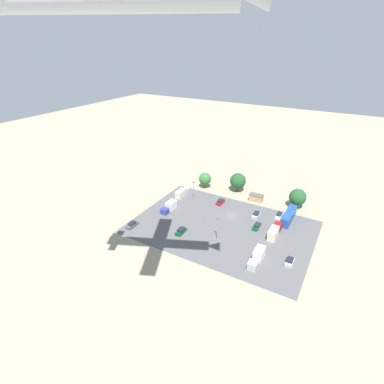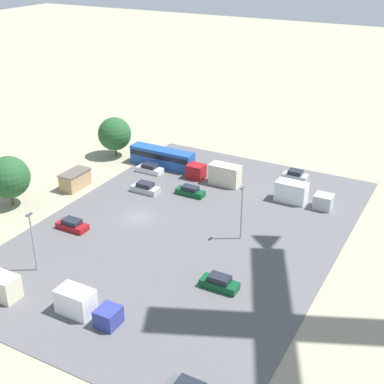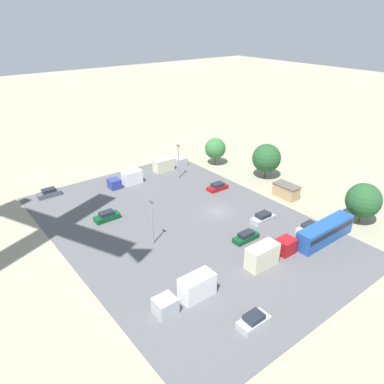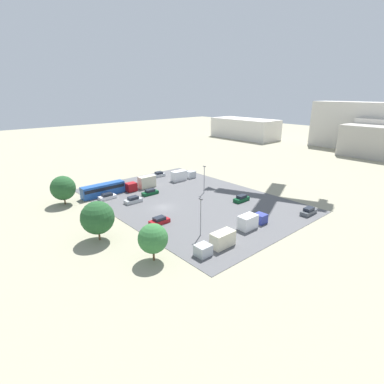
{
  "view_description": "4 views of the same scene",
  "coord_description": "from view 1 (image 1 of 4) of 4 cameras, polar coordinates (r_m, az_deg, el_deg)",
  "views": [
    {
      "loc": [
        -32.26,
        84.05,
        54.21
      ],
      "look_at": [
        -1.65,
        30.53,
        23.09
      ],
      "focal_mm": 28.0,
      "sensor_mm": 36.0,
      "label": 1
    },
    {
      "loc": [
        55.51,
        38.96,
        36.5
      ],
      "look_at": [
        1.16,
        9.34,
        6.77
      ],
      "focal_mm": 50.0,
      "sensor_mm": 36.0,
      "label": 2
    },
    {
      "loc": [
        -44.99,
        41.19,
        33.25
      ],
      "look_at": [
        2.42,
        4.22,
        4.37
      ],
      "focal_mm": 35.0,
      "sensor_mm": 36.0,
      "label": 3
    },
    {
      "loc": [
        55.53,
        -39.34,
        26.74
      ],
      "look_at": [
        4.37,
        5.47,
        3.88
      ],
      "focal_mm": 28.0,
      "sensor_mm": 36.0,
      "label": 4
    }
  ],
  "objects": [
    {
      "name": "tree_apron_far",
      "position": [
        113.69,
        19.47,
        -0.95
      ],
      "size": [
        6.01,
        6.01,
        7.25
      ],
      "color": "brown",
      "rests_on": "ground"
    },
    {
      "name": "ground_plane",
      "position": [
        105.09,
        7.53,
        -4.53
      ],
      "size": [
        400.0,
        400.0,
        0.0
      ],
      "primitive_type": "plane",
      "color": "gray"
    },
    {
      "name": "parked_car_6",
      "position": [
        99.94,
        -11.33,
        -6.14
      ],
      "size": [
        1.82,
        4.57,
        1.64
      ],
      "color": "#4C5156",
      "rests_on": "ground"
    },
    {
      "name": "parked_car_1",
      "position": [
        107.44,
        16.28,
        -4.29
      ],
      "size": [
        1.92,
        4.51,
        1.48
      ],
      "rotation": [
        0.0,
        0.0,
        3.14
      ],
      "color": "silver",
      "rests_on": "ground"
    },
    {
      "name": "light_pole_lot_edge",
      "position": [
        112.05,
        0.34,
        0.35
      ],
      "size": [
        0.9,
        0.28,
        7.66
      ],
      "color": "gray",
      "rests_on": "ground"
    },
    {
      "name": "tree_near_shed",
      "position": [
        122.29,
        2.5,
        2.54
      ],
      "size": [
        4.98,
        4.98,
        6.54
      ],
      "color": "brown",
      "rests_on": "ground"
    },
    {
      "name": "parked_truck_3",
      "position": [
        116.97,
        -1.82,
        -0.09
      ],
      "size": [
        2.34,
        8.46,
        2.8
      ],
      "rotation": [
        0.0,
        0.0,
        3.14
      ],
      "color": "#ADB2B7",
      "rests_on": "ground"
    },
    {
      "name": "tree_apron_mid",
      "position": [
        120.4,
        8.74,
        2.1
      ],
      "size": [
        6.24,
        6.24,
        7.69
      ],
      "color": "brown",
      "rests_on": "ground"
    },
    {
      "name": "parked_car_4",
      "position": [
        87.51,
        18.1,
        -12.47
      ],
      "size": [
        1.99,
        4.04,
        1.61
      ],
      "color": "#ADB2B7",
      "rests_on": "ground"
    },
    {
      "name": "parked_car_0",
      "position": [
        99.69,
        12.24,
        -6.38
      ],
      "size": [
        1.7,
        4.58,
        1.48
      ],
      "color": "#0C4723",
      "rests_on": "ground"
    },
    {
      "name": "parked_car_5",
      "position": [
        105.74,
        12.15,
        -4.26
      ],
      "size": [
        1.99,
        4.47,
        1.61
      ],
      "rotation": [
        0.0,
        0.0,
        3.14
      ],
      "color": "#ADB2B7",
      "rests_on": "ground"
    },
    {
      "name": "parked_truck_0",
      "position": [
        96.75,
        15.45,
        -7.25
      ],
      "size": [
        2.35,
        9.18,
        3.36
      ],
      "rotation": [
        0.0,
        0.0,
        3.14
      ],
      "color": "maroon",
      "rests_on": "ground"
    },
    {
      "name": "parked_car_2",
      "position": [
        112.03,
        5.43,
        -1.88
      ],
      "size": [
        1.98,
        4.41,
        1.48
      ],
      "color": "maroon",
      "rests_on": "ground"
    },
    {
      "name": "parked_truck_1",
      "position": [
        107.34,
        -4.33,
        -2.79
      ],
      "size": [
        2.46,
        7.37,
        2.84
      ],
      "color": "navy",
      "rests_on": "ground"
    },
    {
      "name": "parked_truck_2",
      "position": [
        85.57,
        12.32,
        -11.98
      ],
      "size": [
        2.37,
        8.62,
        3.11
      ],
      "color": "#ADB2B7",
      "rests_on": "ground"
    },
    {
      "name": "parked_car_3",
      "position": [
        95.08,
        -2.11,
        -7.44
      ],
      "size": [
        1.84,
        4.45,
        1.64
      ],
      "color": "#0C4723",
      "rests_on": "ground"
    },
    {
      "name": "light_pole_lot_centre",
      "position": [
        90.42,
        4.86,
        -6.85
      ],
      "size": [
        0.9,
        0.28,
        7.56
      ],
      "color": "gray",
      "rests_on": "ground"
    },
    {
      "name": "bus",
      "position": [
        105.99,
        17.99,
        -4.32
      ],
      "size": [
        2.63,
        11.75,
        3.18
      ],
      "color": "#1E4C9E",
      "rests_on": "ground"
    },
    {
      "name": "parking_lot_surface",
      "position": [
        98.7,
        5.68,
        -6.66
      ],
      "size": [
        56.62,
        39.32,
        0.08
      ],
      "color": "#565659",
      "rests_on": "ground"
    },
    {
      "name": "shed_building",
      "position": [
        115.49,
        12.13,
        -1.09
      ],
      "size": [
        5.14,
        2.84,
        2.74
      ],
      "color": "tan",
      "rests_on": "ground"
    }
  ]
}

